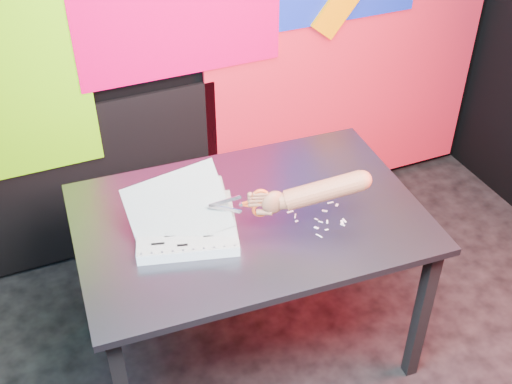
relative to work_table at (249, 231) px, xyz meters
name	(u,v)px	position (x,y,z in m)	size (l,w,h in m)	color
room	(427,150)	(0.28, -0.61, 0.68)	(3.01, 3.01, 2.71)	black
backdrop	(245,60)	(0.34, 0.86, 0.29)	(2.88, 0.05, 2.08)	red
work_table	(249,231)	(0.00, 0.00, 0.00)	(1.37, 0.96, 0.75)	black
printout_stack	(186,231)	(-0.26, -0.02, 0.11)	(0.42, 0.35, 0.28)	white
scissors	(256,203)	(-0.01, -0.10, 0.22)	(0.21, 0.08, 0.12)	#AAABB0
hand_forearm	(315,192)	(0.19, -0.17, 0.25)	(0.42, 0.17, 0.16)	#AA583D
paper_clippings	(320,217)	(0.24, -0.12, 0.08)	(0.21, 0.23, 0.00)	white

